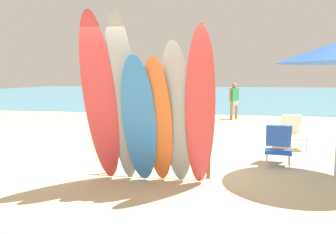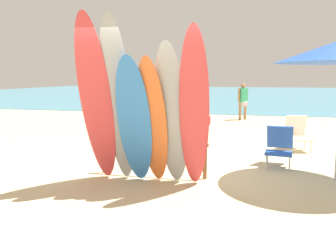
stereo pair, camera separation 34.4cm
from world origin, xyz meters
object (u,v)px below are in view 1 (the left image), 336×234
object	(u,v)px
distant_boat	(135,96)
beachgoer_near_rack	(199,111)
surfboard_grey_4	(177,116)
surfboard_rack	(157,150)
beach_chair_red	(278,144)
beach_chair_blue	(292,131)
surfboard_blue_2	(139,122)
beachgoer_photographing	(234,99)
surfboard_orange_3	(158,122)
surfboard_red_5	(200,110)
surfboard_red_0	(100,101)
beachgoer_strolling	(174,98)
surfboard_grey_1	(123,101)

from	to	relation	value
distant_boat	beachgoer_near_rack	bearing A→B (deg)	-70.00
surfboard_grey_4	surfboard_rack	bearing A→B (deg)	135.25
beach_chair_red	beach_chair_blue	bearing A→B (deg)	78.58
beachgoer_near_rack	surfboard_blue_2	bearing A→B (deg)	167.83
surfboard_rack	beachgoer_photographing	world-z (taller)	beachgoer_photographing
surfboard_orange_3	surfboard_red_5	world-z (taller)	surfboard_red_5
beachgoer_photographing	beach_chair_blue	xyz separation A→B (m)	(1.30, -5.47, -0.43)
surfboard_blue_2	surfboard_grey_4	size ratio (longest dim) A/B	0.92
surfboard_grey_4	beachgoer_photographing	distance (m)	8.87
surfboard_rack	distant_boat	size ratio (longest dim) A/B	0.45
surfboard_blue_2	surfboard_grey_4	bearing A→B (deg)	6.96
beachgoer_near_rack	beach_chair_blue	xyz separation A→B (m)	(2.26, 0.74, -0.54)
beachgoer_photographing	surfboard_grey_4	bearing A→B (deg)	-144.76
beachgoer_photographing	beachgoer_near_rack	bearing A→B (deg)	-146.36
surfboard_blue_2	surfboard_red_5	bearing A→B (deg)	-0.69
surfboard_orange_3	distant_boat	world-z (taller)	surfboard_orange_3
beach_chair_red	beachgoer_photographing	bearing A→B (deg)	103.90
surfboard_red_0	beachgoer_strolling	bearing A→B (deg)	92.40
surfboard_blue_2	surfboard_orange_3	size ratio (longest dim) A/B	1.01
surfboard_blue_2	distant_boat	xyz separation A→B (m)	(-5.97, 21.10, -0.90)
surfboard_red_0	beachgoer_near_rack	xyz separation A→B (m)	(1.39, 2.68, -0.41)
surfboard_blue_2	beach_chair_red	bearing A→B (deg)	35.72
surfboard_red_0	surfboard_red_5	distance (m)	1.62
beachgoer_photographing	beach_chair_red	distance (m)	7.15
surfboard_grey_1	distant_boat	xyz separation A→B (m)	(-5.70, 21.10, -1.23)
surfboard_rack	surfboard_grey_1	bearing A→B (deg)	-126.59
surfboard_red_0	surfboard_orange_3	world-z (taller)	surfboard_red_0
surfboard_grey_1	surfboard_orange_3	world-z (taller)	surfboard_grey_1
surfboard_red_0	beachgoer_near_rack	world-z (taller)	surfboard_red_0
surfboard_blue_2	beach_chair_red	world-z (taller)	surfboard_blue_2
beach_chair_blue	surfboard_red_5	bearing A→B (deg)	-131.61
surfboard_grey_4	beach_chair_red	size ratio (longest dim) A/B	2.99
surfboard_orange_3	beachgoer_near_rack	size ratio (longest dim) A/B	1.29
surfboard_red_5	distant_boat	world-z (taller)	surfboard_red_5
surfboard_grey_4	distant_boat	distance (m)	22.05
surfboard_red_5	surfboard_orange_3	bearing A→B (deg)	170.47
beachgoer_near_rack	distant_boat	size ratio (longest dim) A/B	0.39
surfboard_blue_2	beachgoer_strolling	world-z (taller)	surfboard_blue_2
beachgoer_near_rack	beach_chair_blue	bearing A→B (deg)	-68.44
surfboard_red_0	surfboard_grey_4	size ratio (longest dim) A/B	1.19
beachgoer_photographing	distant_boat	world-z (taller)	beachgoer_photographing
beachgoer_photographing	distant_boat	bearing A→B (deg)	74.50
beachgoer_strolling	beachgoer_photographing	world-z (taller)	beachgoer_strolling
surfboard_grey_1	surfboard_grey_4	xyz separation A→B (m)	(0.87, 0.08, -0.22)
beachgoer_near_rack	beach_chair_blue	distance (m)	2.43
beachgoer_strolling	surfboard_blue_2	bearing A→B (deg)	-93.96
surfboard_grey_1	beachgoer_photographing	xyz separation A→B (m)	(1.97, 8.87, -0.52)
beach_chair_blue	surfboard_rack	bearing A→B (deg)	-146.07
surfboard_orange_3	beachgoer_photographing	distance (m)	8.93
surfboard_red_0	surfboard_orange_3	size ratio (longest dim) A/B	1.31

